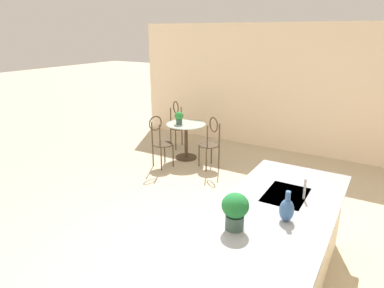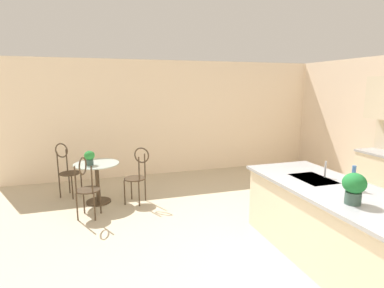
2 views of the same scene
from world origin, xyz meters
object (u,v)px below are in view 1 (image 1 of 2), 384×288
at_px(potted_plant_counter_near, 235,209).
at_px(vase_on_counter, 287,210).
at_px(chair_by_island, 178,122).
at_px(potted_plant_on_table, 179,117).
at_px(chair_near_window, 160,139).
at_px(bistro_table, 186,138).
at_px(chair_toward_desk, 211,140).

xyz_separation_m(potted_plant_counter_near, vase_on_counter, (-0.35, 0.34, -0.08)).
relative_size(chair_by_island, vase_on_counter, 3.62).
bearing_deg(potted_plant_on_table, potted_plant_counter_near, 39.35).
distance_m(chair_near_window, vase_on_counter, 3.79).
relative_size(potted_plant_on_table, potted_plant_counter_near, 0.78).
xyz_separation_m(chair_near_window, vase_on_counter, (2.25, 3.01, 0.46)).
bearing_deg(chair_near_window, potted_plant_counter_near, 45.77).
distance_m(chair_near_window, chair_by_island, 1.27).
bearing_deg(bistro_table, potted_plant_counter_near, 37.40).
relative_size(chair_by_island, potted_plant_on_table, 4.10).
relative_size(chair_toward_desk, potted_plant_counter_near, 3.19).
bearing_deg(vase_on_counter, potted_plant_on_table, -133.82).
relative_size(chair_near_window, potted_plant_counter_near, 3.19).
bearing_deg(potted_plant_counter_near, potted_plant_on_table, -140.65).
bearing_deg(vase_on_counter, bistro_table, -135.78).
xyz_separation_m(chair_near_window, chair_toward_desk, (-0.43, 0.86, 0.00)).
bearing_deg(bistro_table, chair_near_window, -13.79).
xyz_separation_m(chair_by_island, chair_toward_desk, (0.78, 1.25, 0.00)).
relative_size(bistro_table, chair_near_window, 0.77).
bearing_deg(bistro_table, vase_on_counter, 44.22).
bearing_deg(potted_plant_counter_near, chair_near_window, -134.23).
bearing_deg(chair_by_island, chair_near_window, 17.58).
xyz_separation_m(bistro_table, potted_plant_counter_near, (3.27, 2.50, 0.66)).
relative_size(bistro_table, chair_by_island, 0.77).
height_order(chair_by_island, vase_on_counter, vase_on_counter).
bearing_deg(chair_by_island, vase_on_counter, 44.49).
height_order(potted_plant_on_table, vase_on_counter, vase_on_counter).
height_order(chair_by_island, chair_toward_desk, same).
height_order(bistro_table, chair_near_window, chair_near_window).
bearing_deg(potted_plant_counter_near, bistro_table, -142.60).
relative_size(bistro_table, chair_toward_desk, 0.77).
bearing_deg(chair_toward_desk, chair_by_island, -121.94).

